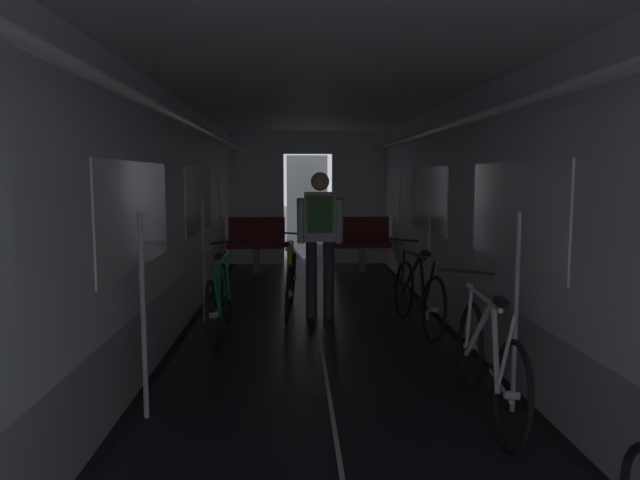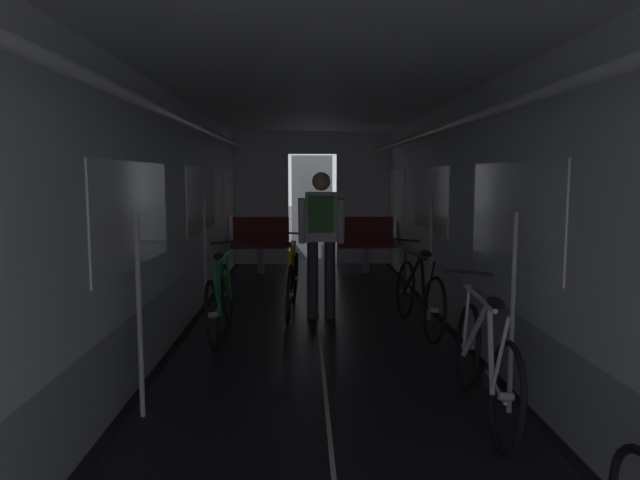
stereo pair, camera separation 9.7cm
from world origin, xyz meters
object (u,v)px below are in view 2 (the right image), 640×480
at_px(bicycle_black, 418,295).
at_px(person_cyclist_aisle, 321,231).
at_px(bicycle_yellow_in_aisle, 292,282).
at_px(bicycle_green, 221,298).
at_px(bench_seat_far_right, 366,239).
at_px(bicycle_white, 484,362).
at_px(bench_seat_far_left, 261,239).

bearing_deg(bicycle_black, person_cyclist_aisle, 152.74).
bearing_deg(bicycle_yellow_in_aisle, bicycle_green, -127.92).
height_order(bench_seat_far_right, person_cyclist_aisle, person_cyclist_aisle).
distance_m(bicycle_white, person_cyclist_aisle, 3.01).
height_order(bicycle_green, bicycle_yellow_in_aisle, bicycle_green).
bearing_deg(bicycle_green, bench_seat_far_right, 63.95).
relative_size(bench_seat_far_left, bicycle_black, 0.58).
xyz_separation_m(bench_seat_far_right, person_cyclist_aisle, (-0.86, -3.27, 0.45)).
xyz_separation_m(bicycle_black, bicycle_yellow_in_aisle, (-1.36, 0.79, 0.00)).
relative_size(bench_seat_far_left, bicycle_yellow_in_aisle, 0.58).
distance_m(bench_seat_far_left, bicycle_yellow_in_aisle, 3.07).
bearing_deg(bench_seat_far_left, bicycle_black, -62.71).
xyz_separation_m(person_cyclist_aisle, bicycle_yellow_in_aisle, (-0.34, 0.27, -0.63)).
distance_m(bench_seat_far_right, bicycle_yellow_in_aisle, 3.24).
distance_m(bench_seat_far_right, bicycle_green, 4.38).
relative_size(bicycle_green, bicycle_black, 1.00).
relative_size(bicycle_black, bicycle_white, 1.00).
relative_size(bench_seat_far_left, person_cyclist_aisle, 0.58).
bearing_deg(bicycle_white, bench_seat_far_left, 108.07).
bearing_deg(bicycle_white, bench_seat_far_right, 91.60).
relative_size(bench_seat_far_left, bicycle_white, 0.58).
bearing_deg(bench_seat_far_left, bicycle_yellow_in_aisle, -78.72).
xyz_separation_m(bicycle_black, person_cyclist_aisle, (-1.02, 0.53, 0.63)).
bearing_deg(bicycle_black, bench_seat_far_right, 92.41).
bearing_deg(bicycle_yellow_in_aisle, bench_seat_far_right, 68.22).
height_order(bicycle_black, bicycle_yellow_in_aisle, bicycle_black).
height_order(bicycle_green, bicycle_white, bicycle_green).
distance_m(person_cyclist_aisle, bicycle_yellow_in_aisle, 0.77).
bearing_deg(bicycle_yellow_in_aisle, bicycle_white, -65.66).
relative_size(bicycle_black, bicycle_yellow_in_aisle, 1.00).
height_order(bicycle_white, bicycle_yellow_in_aisle, bicycle_white).
xyz_separation_m(bicycle_green, bicycle_yellow_in_aisle, (0.72, 0.92, 0.00)).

